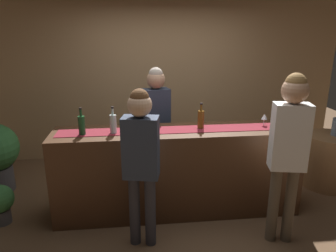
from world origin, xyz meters
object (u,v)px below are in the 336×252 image
at_px(round_side_table, 329,161).
at_px(wine_glass_near_customer, 290,119).
at_px(wine_bottle_green, 82,125).
at_px(bartender, 156,117).
at_px(wine_glass_mid_counter, 264,117).
at_px(potted_plant_small, 0,202).
at_px(wine_bottle_amber, 201,119).
at_px(customer_sipping, 289,142).
at_px(customer_browsing, 141,154).
at_px(wine_bottle_clear, 113,123).

bearing_deg(round_side_table, wine_glass_near_customer, -151.68).
bearing_deg(wine_bottle_green, bartender, 36.73).
bearing_deg(bartender, wine_glass_mid_counter, 144.62).
relative_size(wine_bottle_green, potted_plant_small, 0.65).
bearing_deg(wine_bottle_amber, customer_sipping, -45.50).
relative_size(customer_sipping, customer_browsing, 1.08).
bearing_deg(customer_browsing, wine_bottle_clear, 128.62).
distance_m(bartender, customer_browsing, 1.20).
relative_size(wine_bottle_green, customer_sipping, 0.17).
bearing_deg(potted_plant_small, wine_bottle_clear, 0.61).
height_order(wine_glass_mid_counter, customer_sipping, customer_sipping).
bearing_deg(round_side_table, bartender, 175.91).
relative_size(wine_glass_near_customer, potted_plant_small, 0.31).
relative_size(round_side_table, potted_plant_small, 1.59).
bearing_deg(round_side_table, customer_browsing, -159.15).
bearing_deg(wine_bottle_green, wine_glass_mid_counter, 3.02).
distance_m(wine_bottle_clear, wine_glass_near_customer, 2.02).
distance_m(wine_glass_mid_counter, customer_browsing, 1.63).
relative_size(wine_bottle_clear, wine_glass_mid_counter, 2.10).
bearing_deg(potted_plant_small, bartender, 19.21).
bearing_deg(wine_glass_mid_counter, wine_bottle_green, -176.98).
height_order(wine_bottle_green, wine_glass_near_customer, wine_bottle_green).
bearing_deg(round_side_table, customer_sipping, -137.79).
height_order(wine_bottle_amber, customer_browsing, customer_browsing).
distance_m(wine_bottle_clear, round_side_table, 3.06).
distance_m(wine_bottle_clear, customer_sipping, 1.83).
height_order(wine_bottle_amber, round_side_table, wine_bottle_amber).
xyz_separation_m(bartender, customer_sipping, (1.18, -1.28, 0.06)).
bearing_deg(wine_bottle_green, wine_glass_near_customer, -0.51).
distance_m(wine_glass_near_customer, wine_glass_mid_counter, 0.28).
bearing_deg(wine_glass_near_customer, customer_browsing, -163.39).
xyz_separation_m(wine_glass_near_customer, potted_plant_small, (-3.33, 0.02, -0.87)).
height_order(customer_browsing, potted_plant_small, customer_browsing).
xyz_separation_m(wine_bottle_green, round_side_table, (3.26, 0.47, -0.78)).
height_order(wine_bottle_amber, potted_plant_small, wine_bottle_amber).
relative_size(wine_bottle_amber, wine_bottle_clear, 1.00).
bearing_deg(wine_bottle_green, customer_sipping, -17.39).
height_order(bartender, customer_sipping, customer_sipping).
distance_m(wine_bottle_green, wine_glass_near_customer, 2.36).
xyz_separation_m(wine_bottle_green, wine_bottle_clear, (0.34, 0.02, 0.00)).
relative_size(customer_browsing, potted_plant_small, 3.49).
distance_m(bartender, potted_plant_small, 2.09).
relative_size(customer_browsing, round_side_table, 2.20).
relative_size(wine_bottle_green, wine_glass_mid_counter, 2.10).
bearing_deg(wine_bottle_amber, wine_glass_mid_counter, 1.99).
bearing_deg(customer_browsing, wine_bottle_amber, 52.71).
height_order(wine_glass_mid_counter, bartender, bartender).
xyz_separation_m(bartender, customer_browsing, (-0.24, -1.18, -0.04)).
distance_m(bartender, customer_sipping, 1.74).
xyz_separation_m(customer_sipping, round_side_table, (1.22, 1.11, -0.73)).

